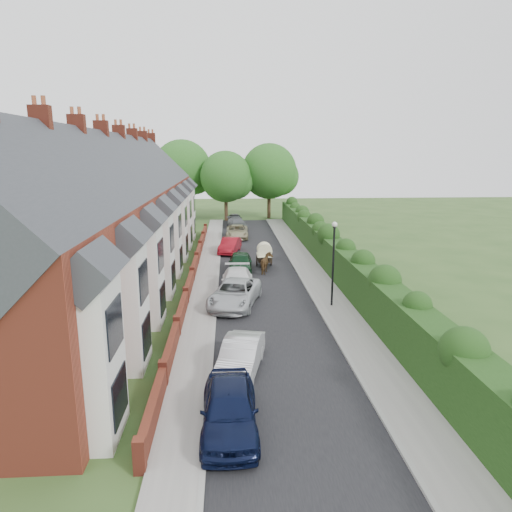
{
  "coord_description": "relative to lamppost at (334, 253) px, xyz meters",
  "views": [
    {
      "loc": [
        -2.71,
        -21.66,
        9.06
      ],
      "look_at": [
        -0.88,
        8.38,
        2.2
      ],
      "focal_mm": 32.0,
      "sensor_mm": 36.0,
      "label": 1
    }
  ],
  "objects": [
    {
      "name": "ground",
      "position": [
        -3.4,
        -4.0,
        -3.3
      ],
      "size": [
        140.0,
        140.0,
        0.0
      ],
      "primitive_type": "plane",
      "color": "#2D4C1E",
      "rests_on": "ground"
    },
    {
      "name": "road",
      "position": [
        -3.9,
        7.0,
        -3.29
      ],
      "size": [
        6.0,
        58.0,
        0.02
      ],
      "primitive_type": "cube",
      "color": "black",
      "rests_on": "ground"
    },
    {
      "name": "pavement_hedge_side",
      "position": [
        0.2,
        7.0,
        -3.24
      ],
      "size": [
        2.2,
        58.0,
        0.12
      ],
      "primitive_type": "cube",
      "color": "gray",
      "rests_on": "ground"
    },
    {
      "name": "pavement_house_side",
      "position": [
        -7.75,
        7.0,
        -3.24
      ],
      "size": [
        1.7,
        58.0,
        0.12
      ],
      "primitive_type": "cube",
      "color": "gray",
      "rests_on": "ground"
    },
    {
      "name": "kerb_hedge_side",
      "position": [
        -0.85,
        7.0,
        -3.23
      ],
      "size": [
        0.18,
        58.0,
        0.13
      ],
      "primitive_type": "cube",
      "color": "gray",
      "rests_on": "ground"
    },
    {
      "name": "kerb_house_side",
      "position": [
        -6.95,
        7.0,
        -3.23
      ],
      "size": [
        0.18,
        58.0,
        0.13
      ],
      "primitive_type": "cube",
      "color": "gray",
      "rests_on": "ground"
    },
    {
      "name": "hedge",
      "position": [
        2.0,
        7.0,
        -1.7
      ],
      "size": [
        2.1,
        58.0,
        2.85
      ],
      "color": "#173310",
      "rests_on": "ground"
    },
    {
      "name": "terrace_row",
      "position": [
        -14.27,
        5.98,
        1.18
      ],
      "size": [
        9.05,
        40.5,
        11.5
      ],
      "color": "maroon",
      "rests_on": "ground"
    },
    {
      "name": "garden_wall_row",
      "position": [
        -8.75,
        6.0,
        -2.84
      ],
      "size": [
        0.35,
        40.35,
        1.1
      ],
      "color": "maroon",
      "rests_on": "ground"
    },
    {
      "name": "lamppost",
      "position": [
        0.0,
        0.0,
        0.0
      ],
      "size": [
        0.32,
        0.32,
        5.16
      ],
      "color": "black",
      "rests_on": "ground"
    },
    {
      "name": "tree_far_left",
      "position": [
        -6.05,
        36.08,
        2.41
      ],
      "size": [
        7.14,
        6.8,
        9.29
      ],
      "color": "#332316",
      "rests_on": "ground"
    },
    {
      "name": "tree_far_right",
      "position": [
        -0.01,
        38.08,
        3.02
      ],
      "size": [
        7.98,
        7.6,
        10.31
      ],
      "color": "#332316",
      "rests_on": "ground"
    },
    {
      "name": "tree_far_back",
      "position": [
        -11.99,
        39.08,
        3.32
      ],
      "size": [
        8.4,
        8.0,
        10.82
      ],
      "color": "#332316",
      "rests_on": "ground"
    },
    {
      "name": "car_navy",
      "position": [
        -6.16,
        -12.06,
        -2.51
      ],
      "size": [
        1.87,
        4.63,
        1.58
      ],
      "primitive_type": "imported",
      "rotation": [
        0.0,
        0.0,
        0.0
      ],
      "color": "black",
      "rests_on": "ground"
    },
    {
      "name": "car_silver_a",
      "position": [
        -5.68,
        -7.96,
        -2.59
      ],
      "size": [
        2.39,
        4.52,
        1.42
      ],
      "primitive_type": "imported",
      "rotation": [
        0.0,
        0.0,
        -0.22
      ],
      "color": "#B8B8BD",
      "rests_on": "ground"
    },
    {
      "name": "car_silver_b",
      "position": [
        -5.78,
        0.65,
        -2.54
      ],
      "size": [
        3.74,
        5.87,
        1.51
      ],
      "primitive_type": "imported",
      "rotation": [
        0.0,
        0.0,
        -0.25
      ],
      "color": "#B4B8BC",
      "rests_on": "ground"
    },
    {
      "name": "car_white",
      "position": [
        -5.58,
        3.3,
        -2.56
      ],
      "size": [
        2.17,
        5.13,
        1.48
      ],
      "primitive_type": "imported",
      "rotation": [
        0.0,
        0.0,
        -0.02
      ],
      "color": "white",
      "rests_on": "ground"
    },
    {
      "name": "car_green",
      "position": [
        -5.23,
        8.6,
        -2.55
      ],
      "size": [
        1.93,
        4.44,
        1.49
      ],
      "primitive_type": "imported",
      "rotation": [
        0.0,
        0.0,
        -0.04
      ],
      "color": "black",
      "rests_on": "ground"
    },
    {
      "name": "car_red",
      "position": [
        -6.01,
        15.53,
        -2.6
      ],
      "size": [
        2.3,
        4.43,
        1.39
      ],
      "primitive_type": "imported",
      "rotation": [
        0.0,
        0.0,
        -0.2
      ],
      "color": "maroon",
      "rests_on": "ground"
    },
    {
      "name": "car_beige",
      "position": [
        -5.19,
        22.86,
        -2.6
      ],
      "size": [
        2.45,
        5.09,
        1.4
      ],
      "primitive_type": "imported",
      "rotation": [
        0.0,
        0.0,
        -0.03
      ],
      "color": "tan",
      "rests_on": "ground"
    },
    {
      "name": "car_grey",
      "position": [
        -5.05,
        29.0,
        -2.64
      ],
      "size": [
        2.76,
        4.8,
        1.31
      ],
      "primitive_type": "imported",
      "rotation": [
        0.0,
        0.0,
        0.22
      ],
      "color": "#5A5E62",
      "rests_on": "ground"
    },
    {
      "name": "car_black",
      "position": [
        -5.19,
        32.86,
        -2.64
      ],
      "size": [
        2.27,
        4.09,
        1.31
      ],
      "primitive_type": "imported",
      "rotation": [
        0.0,
        0.0,
        0.19
      ],
      "color": "black",
      "rests_on": "ground"
    },
    {
      "name": "horse",
      "position": [
        -3.25,
        8.01,
        -2.53
      ],
      "size": [
        1.18,
        1.96,
        1.54
      ],
      "primitive_type": "imported",
      "rotation": [
        0.0,
        0.0,
        2.94
      ],
      "color": "#53391E",
      "rests_on": "ground"
    },
    {
      "name": "horse_cart",
      "position": [
        -3.25,
        9.98,
        -2.16
      ],
      "size": [
        1.25,
        2.77,
        2.0
      ],
      "color": "black",
      "rests_on": "ground"
    }
  ]
}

